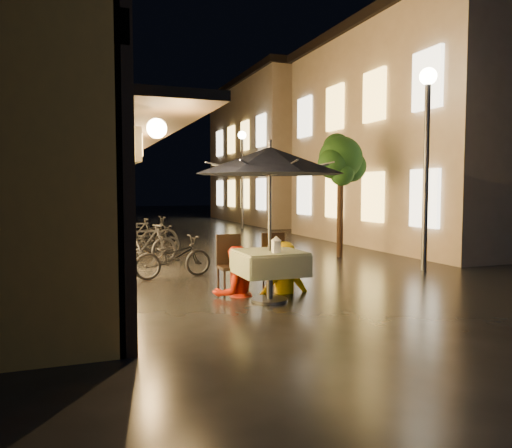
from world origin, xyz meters
name	(u,v)px	position (x,y,z in m)	size (l,w,h in m)	color
ground	(350,301)	(0.00, 0.00, 0.00)	(90.00, 90.00, 0.00)	black
east_building_near	(448,137)	(7.49, 6.50, 3.41)	(7.30, 9.30, 6.80)	#BAA693
east_building_far	(297,153)	(7.49, 18.00, 3.66)	(7.30, 10.30, 7.30)	#BAA693
street_tree	(341,161)	(2.41, 4.51, 2.42)	(1.43, 1.20, 3.15)	black
streetlamp_near	(427,132)	(3.00, 2.00, 2.92)	(0.36, 0.36, 4.23)	#59595E
streetlamp_far	(242,162)	(3.00, 14.00, 2.92)	(0.36, 0.36, 4.23)	#59595E
cafe_table	(270,263)	(-1.16, 0.43, 0.59)	(0.99, 0.99, 0.78)	#59595E
patio_umbrella	(270,161)	(-1.16, 0.43, 2.15)	(2.30, 2.30, 2.46)	#59595E
cafe_chair_left	(230,261)	(-1.56, 1.16, 0.54)	(0.42, 0.42, 0.97)	black
cafe_chair_right	(275,259)	(-0.76, 1.16, 0.54)	(0.42, 0.42, 0.97)	black
table_lantern	(276,243)	(-1.16, 0.17, 0.92)	(0.16, 0.16, 0.25)	white
person_orange	(234,247)	(-1.54, 1.02, 0.78)	(0.76, 0.59, 1.57)	red
person_yellow	(283,243)	(-0.70, 0.97, 0.82)	(1.06, 0.61, 1.65)	#EAAF00
bicycle_0	(173,257)	(-2.17, 2.92, 0.41)	(0.54, 1.56, 0.82)	black
bicycle_1	(144,245)	(-2.50, 4.64, 0.48)	(0.45, 1.61, 0.97)	black
bicycle_2	(151,242)	(-2.18, 5.69, 0.41)	(0.55, 1.58, 0.83)	black
bicycle_3	(134,235)	(-2.45, 7.00, 0.49)	(0.46, 1.64, 0.98)	black
bicycle_4	(144,235)	(-2.16, 7.08, 0.49)	(0.65, 1.86, 0.98)	black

